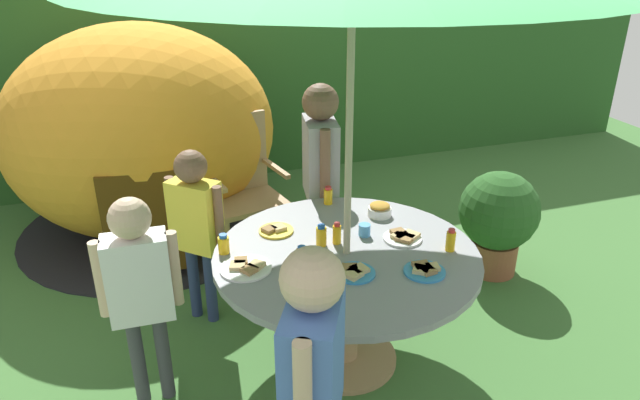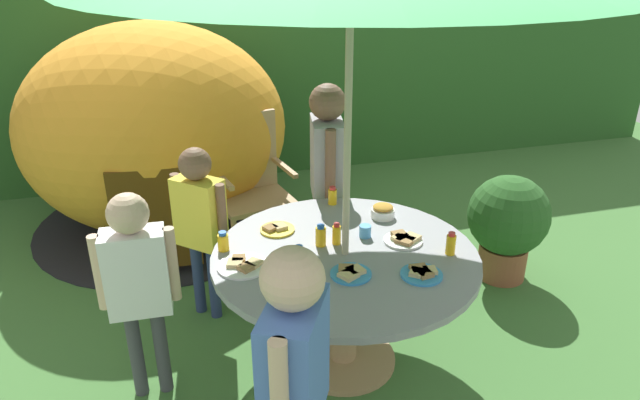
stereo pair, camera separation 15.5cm
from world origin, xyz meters
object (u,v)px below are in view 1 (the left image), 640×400
object	(u,v)px
plate_back_edge	(354,272)
cup_near	(364,230)
child_in_grey_shirt	(320,159)
child_in_yellow_shirt	(195,216)
plate_near_right	(403,237)
juice_bottle_center_back	(302,257)
plate_near_left	(425,270)
child_in_white_shirt	(139,278)
wooden_chair	(240,182)
snack_bowl	(380,210)
juice_bottle_spot_a	(328,196)
dome_tent	(141,133)
juice_bottle_center_front	(337,234)
potted_plant	(498,217)
juice_bottle_front_edge	(451,240)
garden_table	(346,276)
juice_bottle_far_right	(224,244)
plate_mid_right	(275,230)
child_in_blue_shirt	(313,366)
plate_mid_left	(246,267)

from	to	relation	value
plate_back_edge	cup_near	bearing A→B (deg)	60.63
child_in_grey_shirt	child_in_yellow_shirt	bearing A→B (deg)	-63.65
child_in_yellow_shirt	plate_near_right	distance (m)	1.20
juice_bottle_center_back	plate_near_left	bearing A→B (deg)	-24.07
child_in_white_shirt	plate_near_left	bearing A→B (deg)	-12.25
wooden_chair	snack_bowl	bearing A→B (deg)	-70.34
child_in_grey_shirt	juice_bottle_spot_a	xyz separation A→B (m)	(-0.05, -0.30, -0.12)
dome_tent	juice_bottle_center_front	size ratio (longest dim) A/B	18.08
child_in_grey_shirt	child_in_yellow_shirt	size ratio (longest dim) A/B	1.23
plate_near_right	child_in_yellow_shirt	bearing A→B (deg)	149.15
child_in_yellow_shirt	juice_bottle_spot_a	world-z (taller)	child_in_yellow_shirt
plate_near_left	juice_bottle_spot_a	distance (m)	0.92
child_in_white_shirt	plate_near_left	xyz separation A→B (m)	(1.33, -0.34, -0.02)
potted_plant	juice_bottle_front_edge	bearing A→B (deg)	-139.09
juice_bottle_center_back	cup_near	bearing A→B (deg)	25.53
garden_table	juice_bottle_spot_a	xyz separation A→B (m)	(0.11, 0.60, 0.19)
juice_bottle_far_right	juice_bottle_center_front	distance (m)	0.60
plate_near_left	juice_bottle_center_front	distance (m)	0.52
juice_bottle_spot_a	cup_near	size ratio (longest dim) A/B	1.68
child_in_grey_shirt	plate_mid_right	world-z (taller)	child_in_grey_shirt
child_in_grey_shirt	child_in_white_shirt	distance (m)	1.48
juice_bottle_center_back	juice_bottle_front_edge	bearing A→B (deg)	-6.79
juice_bottle_front_edge	snack_bowl	bearing A→B (deg)	110.16
potted_plant	child_in_grey_shirt	distance (m)	1.30
cup_near	juice_bottle_front_edge	bearing A→B (deg)	-39.03
plate_back_edge	juice_bottle_center_front	size ratio (longest dim) A/B	1.67
juice_bottle_front_edge	child_in_blue_shirt	bearing A→B (deg)	-142.59
juice_bottle_spot_a	plate_mid_left	bearing A→B (deg)	-137.13
dome_tent	snack_bowl	world-z (taller)	dome_tent
child_in_grey_shirt	plate_mid_left	bearing A→B (deg)	-27.50
plate_back_edge	snack_bowl	bearing A→B (deg)	55.70
juice_bottle_center_front	juice_bottle_front_edge	xyz separation A→B (m)	(0.53, -0.26, 0.00)
plate_mid_left	plate_near_left	size ratio (longest dim) A/B	1.26
potted_plant	cup_near	bearing A→B (deg)	-160.58
garden_table	juice_bottle_front_edge	bearing A→B (deg)	-15.78
plate_back_edge	cup_near	size ratio (longest dim) A/B	2.99
child_in_blue_shirt	plate_back_edge	distance (m)	0.84
potted_plant	juice_bottle_spot_a	world-z (taller)	juice_bottle_spot_a
plate_mid_right	plate_near_left	world-z (taller)	same
child_in_grey_shirt	child_in_yellow_shirt	world-z (taller)	child_in_grey_shirt
wooden_chair	snack_bowl	size ratio (longest dim) A/B	7.60
plate_mid_right	juice_bottle_center_back	distance (m)	0.40
child_in_grey_shirt	juice_bottle_spot_a	size ratio (longest dim) A/B	12.05
juice_bottle_front_edge	plate_near_right	bearing A→B (deg)	133.75
plate_back_edge	plate_mid_left	world-z (taller)	same
wooden_chair	potted_plant	bearing A→B (deg)	-38.29
plate_mid_right	potted_plant	bearing A→B (deg)	7.61
snack_bowl	juice_bottle_front_edge	bearing A→B (deg)	-69.84
plate_near_right	plate_back_edge	size ratio (longest dim) A/B	1.05
child_in_yellow_shirt	plate_mid_left	world-z (taller)	child_in_yellow_shirt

